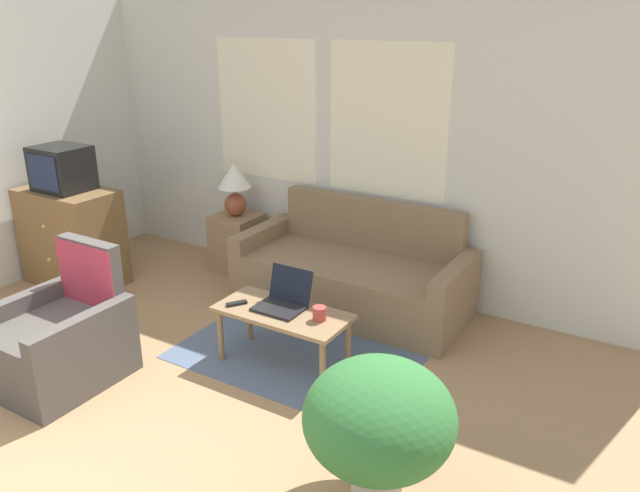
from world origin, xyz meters
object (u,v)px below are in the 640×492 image
object	(u,v)px
television	(62,168)
potted_plant	(379,421)
coffee_table	(283,318)
armchair	(63,341)
table_lamp	(234,184)
couch	(355,276)
laptop	(283,299)
tv_remote	(237,303)
cup_navy	(319,313)

from	to	relation	value
television	potted_plant	size ratio (longest dim) A/B	0.58
coffee_table	potted_plant	size ratio (longest dim) A/B	1.20
armchair	coffee_table	bearing A→B (deg)	36.90
television	table_lamp	size ratio (longest dim) A/B	0.90
television	potted_plant	world-z (taller)	television
table_lamp	potted_plant	bearing A→B (deg)	-39.55
coffee_table	television	bearing A→B (deg)	174.79
television	potted_plant	distance (m)	3.92
couch	laptop	xyz separation A→B (m)	(0.00, -1.09, 0.22)
couch	potted_plant	world-z (taller)	couch
potted_plant	laptop	bearing A→B (deg)	142.53
armchair	laptop	bearing A→B (deg)	39.45
table_lamp	tv_remote	size ratio (longest dim) A/B	3.47
couch	laptop	size ratio (longest dim) A/B	5.81
table_lamp	laptop	bearing A→B (deg)	-41.27
armchair	laptop	size ratio (longest dim) A/B	2.72
coffee_table	cup_navy	bearing A→B (deg)	3.36
couch	laptop	bearing A→B (deg)	-89.98
cup_navy	potted_plant	xyz separation A→B (m)	(0.88, -0.88, 0.01)
couch	armchair	world-z (taller)	armchair
laptop	cup_navy	bearing A→B (deg)	-7.59
couch	tv_remote	xyz separation A→B (m)	(-0.31, -1.23, 0.17)
couch	television	bearing A→B (deg)	-159.89
armchair	potted_plant	xyz separation A→B (m)	(2.40, 0.05, 0.22)
television	potted_plant	bearing A→B (deg)	-16.49
armchair	potted_plant	size ratio (longest dim) A/B	1.15
couch	coffee_table	size ratio (longest dim) A/B	2.04
couch	tv_remote	distance (m)	1.28
tv_remote	potted_plant	world-z (taller)	potted_plant
couch	potted_plant	distance (m)	2.36
armchair	table_lamp	size ratio (longest dim) A/B	1.79
cup_navy	tv_remote	xyz separation A→B (m)	(-0.63, -0.10, -0.04)
couch	tv_remote	bearing A→B (deg)	-103.98
laptop	tv_remote	world-z (taller)	laptop
coffee_table	tv_remote	bearing A→B (deg)	-165.56
laptop	potted_plant	world-z (taller)	potted_plant
couch	armchair	xyz separation A→B (m)	(-1.19, -2.06, 0.01)
coffee_table	tv_remote	world-z (taller)	tv_remote
television	tv_remote	bearing A→B (deg)	-8.27
couch	armchair	bearing A→B (deg)	-119.90
television	tv_remote	world-z (taller)	television
potted_plant	couch	bearing A→B (deg)	121.03
laptop	potted_plant	size ratio (longest dim) A/B	0.42
cup_navy	tv_remote	distance (m)	0.64
armchair	coffee_table	distance (m)	1.53
couch	television	xyz separation A→B (m)	(-2.50, -0.92, 0.83)
couch	coffee_table	bearing A→B (deg)	-88.35
coffee_table	tv_remote	distance (m)	0.36
armchair	cup_navy	bearing A→B (deg)	31.64
armchair	couch	bearing A→B (deg)	60.10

